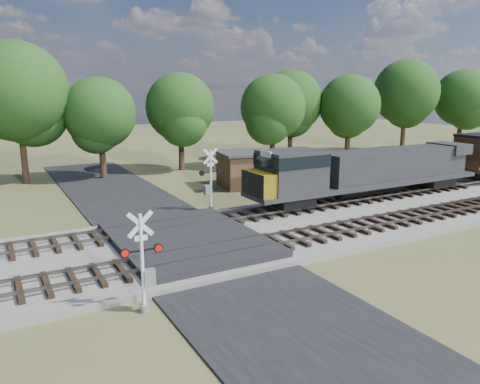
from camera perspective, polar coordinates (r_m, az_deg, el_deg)
ground at (r=23.99m, az=-6.07°, el=-7.01°), size 160.00×160.00×0.00m
ballast_bed at (r=29.44m, az=11.77°, el=-3.17°), size 140.00×10.00×0.30m
road at (r=23.98m, az=-6.08°, el=-6.92°), size 7.00×60.00×0.08m
crossing_panel at (r=24.33m, az=-6.55°, el=-5.96°), size 7.00×9.00×0.62m
track_near at (r=23.52m, az=2.89°, el=-6.30°), size 140.00×2.60×0.33m
track_far at (r=27.69m, az=-2.55°, el=-3.35°), size 140.00×2.60×0.33m
crossing_signal_near at (r=17.43m, az=-11.53°, el=-9.36°), size 1.55×0.33×3.83m
crossing_signal_far at (r=30.90m, az=-3.71°, el=0.87°), size 1.69×0.37×4.19m
equipment_shed at (r=38.55m, az=0.63°, el=2.84°), size 4.86×4.86×2.88m
treeline at (r=44.69m, az=-6.15°, el=10.80°), size 84.57×11.79×11.79m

